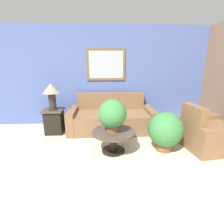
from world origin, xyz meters
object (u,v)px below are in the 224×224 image
Objects in this scene: table_lamp at (51,91)px; armchair at (208,134)px; couch_main at (111,119)px; potted_plant_on_table at (112,114)px; potted_plant_floor at (165,130)px; coffee_table at (113,137)px; side_table at (54,121)px.

armchair is at bearing -15.85° from table_lamp.
couch_main is 1.25m from potted_plant_on_table.
couch_main is at bearing 130.79° from potted_plant_floor.
coffee_table is at bearing 84.92° from armchair.
coffee_table is at bearing -36.39° from table_lamp.
side_table is (-3.31, 0.94, 0.01)m from armchair.
coffee_table is 0.45m from potted_plant_on_table.
armchair is 3.52m from table_lamp.
potted_plant_on_table is (-1.95, -0.08, 0.47)m from armchair.
potted_plant_floor reaches higher than side_table.
couch_main is at bearing 5.52° from side_table.
couch_main is 1.94× the size of armchair.
coffee_table is 1.06× the size of potted_plant_floor.
potted_plant_on_table is 0.79× the size of potted_plant_floor.
table_lamp is at bearing -174.48° from couch_main.
table_lamp reaches higher than potted_plant_on_table.
table_lamp is 1.03× the size of potted_plant_on_table.
side_table is at bearing 143.61° from coffee_table.
side_table is (-1.38, 1.02, -0.01)m from coffee_table.
table_lamp is (-3.31, 0.94, 0.74)m from armchair.
armchair is 1.93m from coffee_table.
armchair reaches higher than side_table.
armchair reaches higher than coffee_table.
table_lamp reaches higher than couch_main.
potted_plant_on_table is at bearing -92.09° from couch_main.
table_lamp is 0.82× the size of potted_plant_floor.
armchair is (1.90, -1.08, -0.00)m from couch_main.
potted_plant_on_table is at bearing 84.94° from armchair.
couch_main is 3.47× the size of potted_plant_on_table.
potted_plant_floor is at bearing 0.35° from coffee_table.
table_lamp reaches higher than side_table.
table_lamp reaches higher than armchair.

